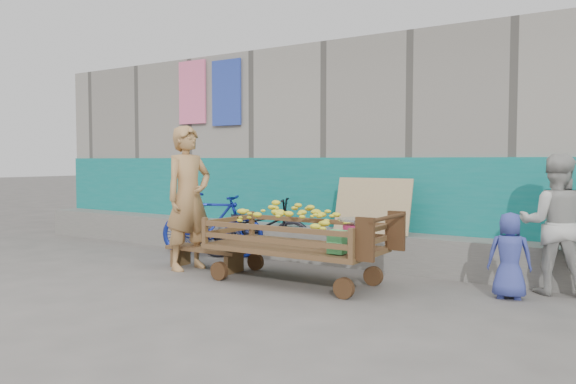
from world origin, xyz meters
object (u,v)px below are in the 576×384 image
Objects in this scene: woman at (555,224)px; bicycle_dark at (255,228)px; banana_cart at (292,229)px; bench at (206,253)px; bicycle_blue at (212,224)px; vendor_man at (188,198)px; child at (510,255)px.

woman is 0.89× the size of bicycle_dark.
bench is (-1.32, 0.08, -0.40)m from banana_cart.
banana_cart is 2.05m from bicycle_blue.
banana_cart is at bearing -77.99° from vendor_man.
vendor_man is 1.12× the size of bicycle_dark.
child is (3.51, 0.48, 0.23)m from bench.
vendor_man reaches higher than bicycle_dark.
child is (3.69, 0.60, -0.47)m from vendor_man.
woman is at bearing -114.69° from bicycle_dark.
bicycle_dark is (-3.46, 0.47, -0.01)m from child.
bicycle_dark is (0.06, 0.95, 0.22)m from bench.
child is at bearing -70.41° from vendor_man.
banana_cart is at bearing 0.19° from child.
child is 0.54× the size of bicycle_dark.
woman is at bearing -106.84° from bicycle_blue.
banana_cart is 1.53m from vendor_man.
vendor_man is at bearing 5.85° from woman.
banana_cart is 1.16× the size of vendor_man.
banana_cart is at bearing 13.06° from woman.
child is at bearing 7.76° from bench.
bench is 0.98m from bicycle_dark.
vendor_man reaches higher than child.
bench is 1.28× the size of child.
woman reaches higher than banana_cart.
bicycle_blue reaches higher than child.
bicycle_dark is at bearing -91.03° from bicycle_blue.
banana_cart reaches higher than bench.
vendor_man reaches higher than bench.
banana_cart is at bearing -133.21° from bicycle_blue.
vendor_man is 3.77m from child.
child is 4.07m from bicycle_blue.
vendor_man is at bearing -4.85° from child.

